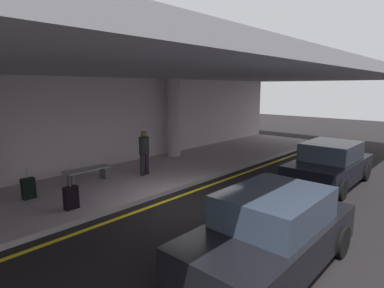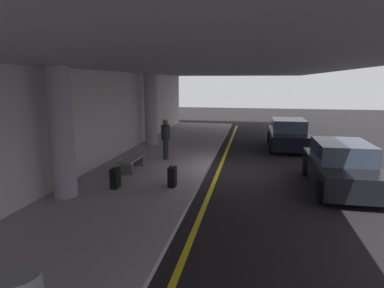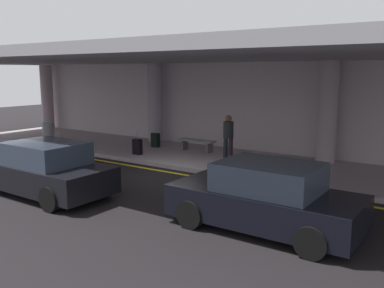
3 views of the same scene
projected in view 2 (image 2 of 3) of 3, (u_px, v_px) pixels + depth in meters
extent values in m
plane|color=black|center=(234.00, 171.00, 12.36)|extent=(60.00, 60.00, 0.00)
cube|color=#9F9298|center=(157.00, 166.00, 12.91)|extent=(26.00, 4.20, 0.15)
cube|color=yellow|center=(219.00, 171.00, 12.47)|extent=(26.00, 0.14, 0.01)
cylinder|color=#988B9C|center=(61.00, 133.00, 8.97)|extent=(0.67, 0.67, 3.65)
cylinder|color=#A5959A|center=(151.00, 109.00, 16.68)|extent=(0.67, 0.67, 3.65)
cube|color=#959499|center=(167.00, 66.00, 12.08)|extent=(28.00, 13.20, 0.30)
cube|color=#BBADB0|center=(102.00, 119.00, 12.98)|extent=(26.00, 0.30, 3.80)
cube|color=black|center=(288.00, 138.00, 16.47)|extent=(4.10, 1.80, 0.70)
cube|color=#2D3847|center=(288.00, 125.00, 16.45)|extent=(2.10, 1.60, 0.60)
cylinder|color=black|center=(269.00, 137.00, 17.98)|extent=(0.64, 0.22, 0.64)
cylinder|color=black|center=(301.00, 138.00, 17.66)|extent=(0.64, 0.22, 0.64)
cylinder|color=black|center=(272.00, 147.00, 15.37)|extent=(0.64, 0.22, 0.64)
cylinder|color=black|center=(309.00, 148.00, 15.06)|extent=(0.64, 0.22, 0.64)
cube|color=black|center=(341.00, 172.00, 10.34)|extent=(4.10, 1.80, 0.70)
cube|color=#2D3847|center=(342.00, 151.00, 10.31)|extent=(2.10, 1.60, 0.60)
cylinder|color=black|center=(306.00, 166.00, 11.84)|extent=(0.64, 0.22, 0.64)
cylinder|color=black|center=(356.00, 169.00, 11.53)|extent=(0.64, 0.22, 0.64)
cylinder|color=black|center=(321.00, 191.00, 9.24)|extent=(0.64, 0.22, 0.64)
cylinder|color=black|center=(165.00, 150.00, 13.53)|extent=(0.16, 0.16, 0.82)
cylinder|color=black|center=(167.00, 149.00, 13.74)|extent=(0.16, 0.16, 0.82)
cylinder|color=black|center=(166.00, 133.00, 13.50)|extent=(0.38, 0.38, 0.62)
sphere|color=brown|center=(165.00, 122.00, 13.42)|extent=(0.24, 0.24, 0.24)
cube|color=black|center=(172.00, 177.00, 10.08)|extent=(0.36, 0.22, 0.62)
cylinder|color=slate|center=(172.00, 163.00, 9.99)|extent=(0.02, 0.02, 0.28)
cube|color=black|center=(115.00, 178.00, 9.94)|extent=(0.36, 0.22, 0.62)
cylinder|color=slate|center=(115.00, 164.00, 9.85)|extent=(0.02, 0.02, 0.28)
cube|color=slate|center=(133.00, 158.00, 11.92)|extent=(1.60, 0.50, 0.06)
cube|color=#4C4C51|center=(126.00, 169.00, 11.37)|extent=(0.10, 0.40, 0.42)
cube|color=#4C4C51|center=(139.00, 161.00, 12.57)|extent=(0.10, 0.40, 0.42)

